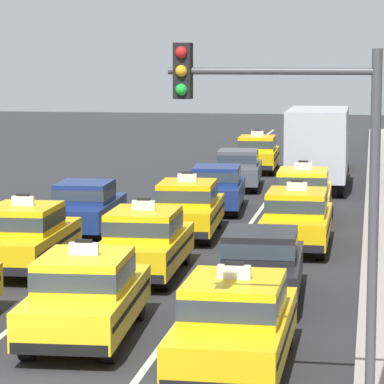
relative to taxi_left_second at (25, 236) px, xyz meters
The scene contains 17 objects.
lane_stripe_left_center 10.56m from the taxi_left_second, 81.42° to the left, with size 0.14×80.00×0.01m, color silver.
lane_stripe_center_right 11.48m from the taxi_left_second, 65.37° to the left, with size 0.14×80.00×0.01m, color silver.
taxi_left_second is the anchor object (origin of this frame).
sedan_left_third 5.57m from the taxi_left_second, 89.81° to the left, with size 1.96×4.38×1.58m.
taxi_center_nearest 6.86m from the taxi_left_second, 61.64° to the right, with size 2.06×4.65×1.96m.
taxi_center_second 3.15m from the taxi_left_second, ahead, with size 1.93×4.61×1.96m.
taxi_center_third 6.40m from the taxi_left_second, 60.10° to the left, with size 2.02×4.64×1.96m.
sedan_center_fourth 11.25m from the taxi_left_second, 72.96° to the left, with size 2.05×4.41×1.58m.
sedan_center_fifth 17.28m from the taxi_left_second, 79.16° to the left, with size 2.05×4.41×1.58m.
taxi_center_sixth 23.45m from the taxi_left_second, 81.79° to the left, with size 1.95×4.61×1.96m.
taxi_right_nearest 9.94m from the taxi_left_second, 50.41° to the right, with size 1.83×4.57×1.96m.
sedan_right_second 6.63m from the taxi_left_second, 20.50° to the right, with size 1.92×4.36×1.58m.
taxi_right_third 7.71m from the taxi_left_second, 31.76° to the left, with size 1.84×4.57×1.96m.
taxi_right_fourth 11.38m from the taxi_left_second, 55.98° to the left, with size 1.91×4.60×1.96m.
box_truck_right_fifth 18.61m from the taxi_left_second, 69.69° to the left, with size 2.34×6.98×3.27m.
taxi_right_sixth 25.91m from the taxi_left_second, 75.42° to the left, with size 1.95×4.61×1.96m.
traffic_light_pole 13.61m from the taxi_left_second, 54.82° to the right, with size 2.87×0.33×5.58m.
Camera 1 is at (5.41, -15.39, 5.43)m, focal length 98.29 mm.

